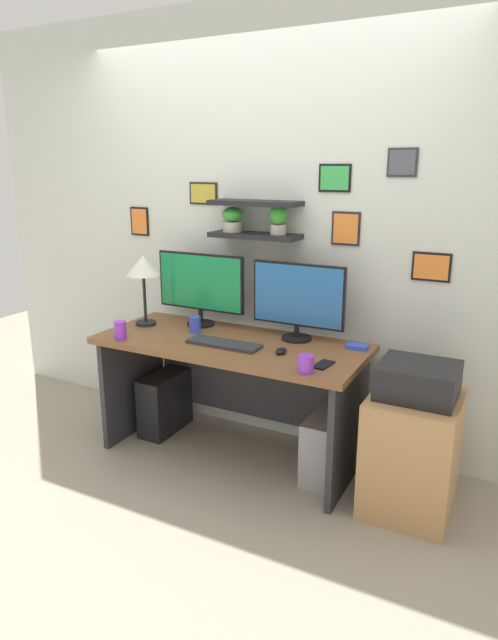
% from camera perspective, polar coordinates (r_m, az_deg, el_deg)
% --- Properties ---
extents(ground_plane, '(8.00, 8.00, 0.00)m').
position_cam_1_polar(ground_plane, '(3.59, -1.84, -13.63)').
color(ground_plane, gray).
extents(back_wall_assembly, '(4.40, 0.24, 2.70)m').
position_cam_1_polar(back_wall_assembly, '(3.54, 1.50, 9.13)').
color(back_wall_assembly, silver).
rests_on(back_wall_assembly, ground).
extents(desk, '(1.61, 0.68, 0.75)m').
position_cam_1_polar(desk, '(3.40, -1.46, -5.29)').
color(desk, brown).
rests_on(desk, ground).
extents(monitor_left, '(0.62, 0.18, 0.47)m').
position_cam_1_polar(monitor_left, '(3.57, -5.00, 3.55)').
color(monitor_left, black).
rests_on(monitor_left, desk).
extents(monitor_right, '(0.57, 0.18, 0.46)m').
position_cam_1_polar(monitor_right, '(3.27, 5.06, 2.19)').
color(monitor_right, black).
rests_on(monitor_right, desk).
extents(keyboard, '(0.44, 0.14, 0.02)m').
position_cam_1_polar(keyboard, '(3.20, -2.59, -2.46)').
color(keyboard, '#2D2D33').
rests_on(keyboard, desk).
extents(computer_mouse, '(0.06, 0.09, 0.03)m').
position_cam_1_polar(computer_mouse, '(3.07, 3.31, -3.19)').
color(computer_mouse, black).
rests_on(computer_mouse, desk).
extents(desk_lamp, '(0.21, 0.21, 0.45)m').
position_cam_1_polar(desk_lamp, '(3.60, -10.82, 5.14)').
color(desk_lamp, black).
rests_on(desk_lamp, desk).
extents(cell_phone, '(0.09, 0.15, 0.01)m').
position_cam_1_polar(cell_phone, '(2.91, 7.65, -4.57)').
color(cell_phone, black).
rests_on(cell_phone, desk).
extents(coffee_mug, '(0.08, 0.08, 0.09)m').
position_cam_1_polar(coffee_mug, '(2.80, 5.88, -4.51)').
color(coffee_mug, purple).
rests_on(coffee_mug, desk).
extents(pen_cup, '(0.07, 0.07, 0.10)m').
position_cam_1_polar(pen_cup, '(3.46, -5.56, -0.46)').
color(pen_cup, blue).
rests_on(pen_cup, desk).
extents(scissors_tray, '(0.13, 0.09, 0.02)m').
position_cam_1_polar(scissors_tray, '(3.21, 11.03, -2.69)').
color(scissors_tray, blue).
rests_on(scissors_tray, desk).
extents(water_cup, '(0.07, 0.07, 0.11)m').
position_cam_1_polar(water_cup, '(3.39, -13.09, -1.03)').
color(water_cup, purple).
rests_on(water_cup, desk).
extents(drawer_cabinet, '(0.44, 0.50, 0.63)m').
position_cam_1_polar(drawer_cabinet, '(3.07, 16.38, -12.94)').
color(drawer_cabinet, tan).
rests_on(drawer_cabinet, ground).
extents(printer, '(0.38, 0.34, 0.17)m').
position_cam_1_polar(printer, '(2.91, 16.99, -5.95)').
color(printer, black).
rests_on(printer, drawer_cabinet).
extents(computer_tower_left, '(0.18, 0.40, 0.40)m').
position_cam_1_polar(computer_tower_left, '(3.85, -8.62, -8.36)').
color(computer_tower_left, black).
rests_on(computer_tower_left, ground).
extents(computer_tower_right, '(0.18, 0.40, 0.38)m').
position_cam_1_polar(computer_tower_right, '(3.31, 7.90, -12.67)').
color(computer_tower_right, '#99999E').
rests_on(computer_tower_right, ground).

